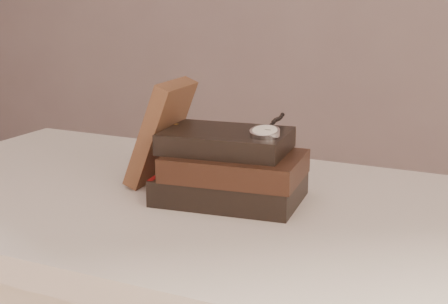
% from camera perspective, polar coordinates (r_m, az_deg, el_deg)
% --- Properties ---
extents(table, '(1.00, 0.60, 0.75)m').
position_cam_1_polar(table, '(1.08, -4.74, -8.24)').
color(table, beige).
rests_on(table, ground).
extents(book_stack, '(0.23, 0.17, 0.11)m').
position_cam_1_polar(book_stack, '(1.00, 0.58, -1.46)').
color(book_stack, black).
rests_on(book_stack, table).
extents(journal, '(0.09, 0.11, 0.17)m').
position_cam_1_polar(journal, '(1.08, -5.48, 1.70)').
color(journal, '#422719').
rests_on(journal, table).
extents(pocket_watch, '(0.05, 0.15, 0.02)m').
position_cam_1_polar(pocket_watch, '(0.96, 3.66, 1.82)').
color(pocket_watch, silver).
rests_on(pocket_watch, book_stack).
extents(eyeglasses, '(0.10, 0.11, 0.04)m').
position_cam_1_polar(eyeglasses, '(1.09, -2.05, 0.43)').
color(eyeglasses, silver).
rests_on(eyeglasses, book_stack).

